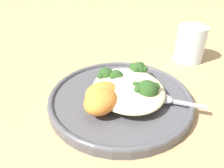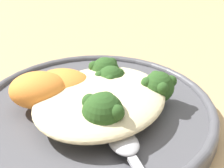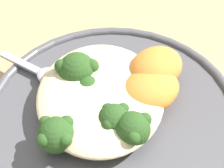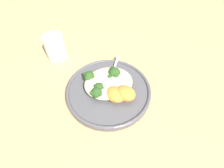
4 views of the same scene
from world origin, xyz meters
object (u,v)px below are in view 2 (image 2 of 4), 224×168
(broccoli_stalk_1, at_px, (99,103))
(sweet_potato_chunk_1, at_px, (39,90))
(broccoli_stalk_0, at_px, (100,111))
(sweet_potato_chunk_0, at_px, (60,83))
(quinoa_mound, at_px, (101,99))
(sweet_potato_chunk_2, at_px, (63,84))
(broccoli_stalk_2, at_px, (142,89))
(spoon, at_px, (127,148))
(plate, at_px, (95,110))
(broccoli_stalk_3, at_px, (105,83))
(broccoli_stalk_4, at_px, (102,75))

(broccoli_stalk_1, height_order, sweet_potato_chunk_1, sweet_potato_chunk_1)
(broccoli_stalk_0, xyz_separation_m, sweet_potato_chunk_0, (-0.02, -0.08, -0.00))
(quinoa_mound, bearing_deg, sweet_potato_chunk_2, -85.21)
(broccoli_stalk_2, height_order, spoon, broccoli_stalk_2)
(sweet_potato_chunk_2, bearing_deg, sweet_potato_chunk_0, -99.88)
(broccoli_stalk_2, bearing_deg, quinoa_mound, -163.11)
(broccoli_stalk_1, xyz_separation_m, sweet_potato_chunk_0, (-0.00, -0.07, 0.00))
(plate, xyz_separation_m, broccoli_stalk_1, (0.01, 0.02, 0.02))
(plate, relative_size, sweet_potato_chunk_0, 5.23)
(broccoli_stalk_1, bearing_deg, sweet_potato_chunk_1, -152.52)
(broccoli_stalk_0, distance_m, sweet_potato_chunk_0, 0.09)
(broccoli_stalk_3, xyz_separation_m, sweet_potato_chunk_0, (0.03, -0.05, -0.00))
(plate, height_order, broccoli_stalk_2, broccoli_stalk_2)
(sweet_potato_chunk_2, bearing_deg, sweet_potato_chunk_1, -17.29)
(sweet_potato_chunk_1, bearing_deg, sweet_potato_chunk_0, 176.19)
(broccoli_stalk_2, distance_m, sweet_potato_chunk_1, 0.12)
(quinoa_mound, xyz_separation_m, sweet_potato_chunk_0, (0.00, -0.06, 0.00))
(quinoa_mound, xyz_separation_m, sweet_potato_chunk_2, (0.00, -0.05, 0.00))
(sweet_potato_chunk_2, height_order, spoon, sweet_potato_chunk_2)
(broccoli_stalk_0, bearing_deg, quinoa_mound, 151.66)
(plate, bearing_deg, broccoli_stalk_2, 131.73)
(broccoli_stalk_0, relative_size, broccoli_stalk_2, 0.96)
(broccoli_stalk_4, relative_size, sweet_potato_chunk_2, 1.21)
(broccoli_stalk_3, relative_size, sweet_potato_chunk_1, 1.21)
(broccoli_stalk_0, xyz_separation_m, broccoli_stalk_3, (-0.06, -0.04, -0.00))
(broccoli_stalk_1, distance_m, broccoli_stalk_3, 0.04)
(broccoli_stalk_0, relative_size, broccoli_stalk_1, 1.26)
(plate, distance_m, broccoli_stalk_3, 0.04)
(broccoli_stalk_2, relative_size, sweet_potato_chunk_0, 1.87)
(spoon, bearing_deg, sweet_potato_chunk_1, -149.82)
(broccoli_stalk_1, xyz_separation_m, sweet_potato_chunk_2, (-0.00, -0.06, 0.00))
(broccoli_stalk_0, distance_m, spoon, 0.05)
(sweet_potato_chunk_0, bearing_deg, broccoli_stalk_1, 86.28)
(broccoli_stalk_1, bearing_deg, quinoa_mound, 123.59)
(sweet_potato_chunk_1, bearing_deg, broccoli_stalk_0, 95.31)
(sweet_potato_chunk_0, relative_size, sweet_potato_chunk_2, 0.80)
(sweet_potato_chunk_1, distance_m, spoon, 0.13)
(broccoli_stalk_3, xyz_separation_m, sweet_potato_chunk_1, (0.07, -0.05, 0.00))
(broccoli_stalk_3, xyz_separation_m, broccoli_stalk_4, (-0.01, -0.02, 0.00))
(spoon, bearing_deg, broccoli_stalk_1, -176.38)
(quinoa_mound, xyz_separation_m, broccoli_stalk_2, (-0.04, 0.03, 0.00))
(broccoli_stalk_1, bearing_deg, broccoli_stalk_3, 124.15)
(broccoli_stalk_2, bearing_deg, broccoli_stalk_1, -155.45)
(plate, bearing_deg, broccoli_stalk_3, -173.73)
(quinoa_mound, distance_m, broccoli_stalk_1, 0.01)
(plate, bearing_deg, sweet_potato_chunk_2, -75.93)
(broccoli_stalk_4, distance_m, spoon, 0.13)
(spoon, bearing_deg, sweet_potato_chunk_0, -163.69)
(sweet_potato_chunk_0, relative_size, spoon, 0.59)
(quinoa_mound, height_order, sweet_potato_chunk_1, sweet_potato_chunk_1)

